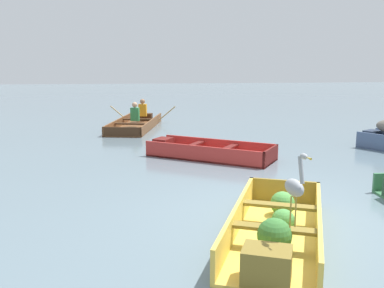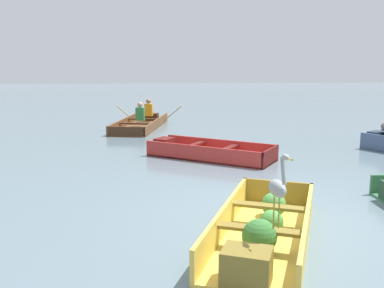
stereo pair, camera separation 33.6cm
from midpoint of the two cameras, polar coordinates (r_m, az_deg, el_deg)
name	(u,v)px [view 2 (the right image)]	position (r m, az deg, el deg)	size (l,w,h in m)	color
ground_plane	(280,214)	(6.47, 13.19, -9.08)	(80.00, 80.00, 0.00)	slate
dinghy_yellow_foreground	(264,230)	(5.41, 11.35, -11.17)	(2.04, 2.96, 0.44)	#E5BC47
skiff_red_far_moored	(206,152)	(9.93, 2.79, -1.09)	(2.96, 2.45, 0.36)	#AD2D28
rowboat_wooden_brown_with_crew	(142,122)	(14.75, -6.05, 2.88)	(2.43, 3.86, 0.88)	brown
heron_on_dinghy	(278,187)	(4.57, 13.48, -5.55)	(0.19, 0.46, 0.84)	olive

